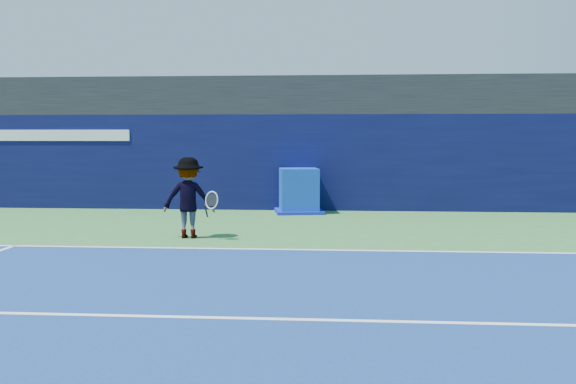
# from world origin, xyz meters

# --- Properties ---
(ground) EXTENTS (80.00, 80.00, 0.00)m
(ground) POSITION_xyz_m (0.00, 0.00, 0.00)
(ground) COLOR #327134
(ground) RESTS_ON ground
(baseline) EXTENTS (24.00, 0.10, 0.01)m
(baseline) POSITION_xyz_m (0.00, 3.00, 0.01)
(baseline) COLOR white
(baseline) RESTS_ON ground
(service_line) EXTENTS (24.00, 0.10, 0.01)m
(service_line) POSITION_xyz_m (0.00, -2.00, 0.01)
(service_line) COLOR white
(service_line) RESTS_ON ground
(stadium_band) EXTENTS (36.00, 3.00, 1.20)m
(stadium_band) POSITION_xyz_m (0.00, 11.50, 3.60)
(stadium_band) COLOR black
(stadium_band) RESTS_ON back_wall_assembly
(back_wall_assembly) EXTENTS (36.00, 1.03, 3.00)m
(back_wall_assembly) POSITION_xyz_m (-0.00, 10.50, 1.50)
(back_wall_assembly) COLOR #090C35
(back_wall_assembly) RESTS_ON ground
(equipment_cart) EXTENTS (1.62, 1.62, 1.35)m
(equipment_cart) POSITION_xyz_m (0.67, 9.45, 0.62)
(equipment_cart) COLOR #0C35AD
(equipment_cart) RESTS_ON ground
(tennis_player) EXTENTS (1.36, 0.75, 1.84)m
(tennis_player) POSITION_xyz_m (-1.56, 4.42, 0.92)
(tennis_player) COLOR silver
(tennis_player) RESTS_ON ground
(tennis_ball) EXTENTS (0.06, 0.06, 0.06)m
(tennis_ball) POSITION_xyz_m (-1.75, 5.15, 0.76)
(tennis_ball) COLOR #B6DC18
(tennis_ball) RESTS_ON ground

